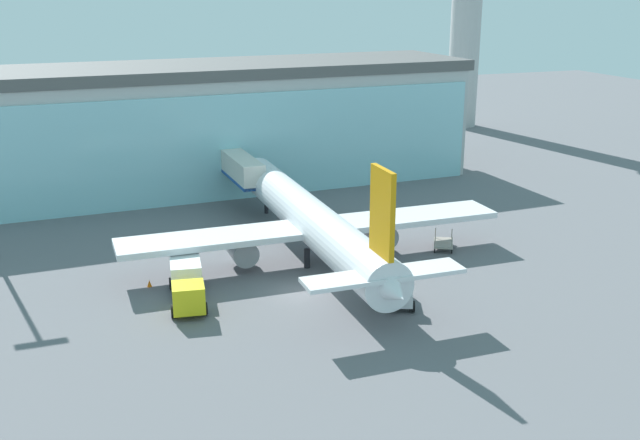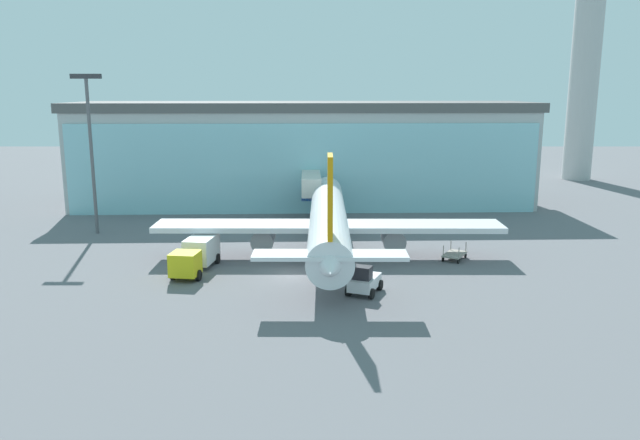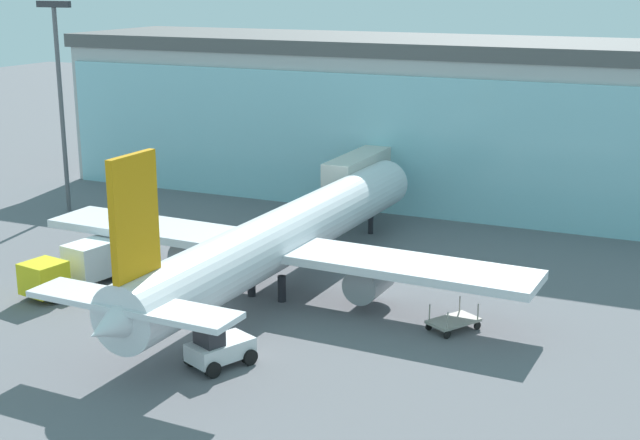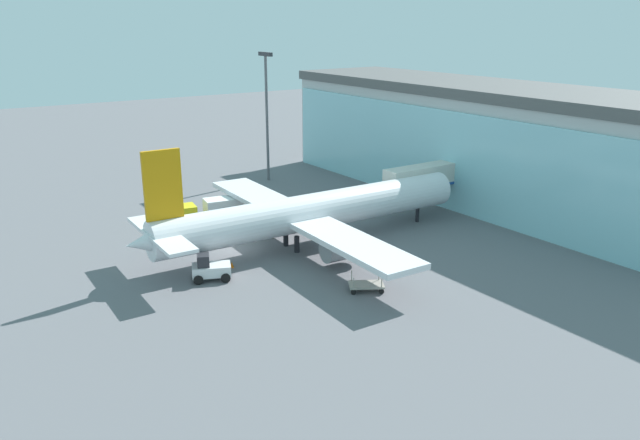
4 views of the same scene
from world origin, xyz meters
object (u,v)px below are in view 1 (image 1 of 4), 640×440
at_px(catering_truck, 187,281).
at_px(airplane, 311,221).
at_px(safety_cone_nose, 366,291).
at_px(pushback_tug, 399,293).
at_px(baggage_cart, 443,243).
at_px(safety_cone_wingtip, 149,283).
at_px(jet_bridge, 235,164).

bearing_deg(catering_truck, airplane, 122.08).
bearing_deg(safety_cone_nose, pushback_tug, -62.11).
xyz_separation_m(airplane, safety_cone_nose, (1.21, -8.73, -3.01)).
relative_size(baggage_cart, pushback_tug, 0.89).
bearing_deg(safety_cone_wingtip, safety_cone_nose, -25.42).
bearing_deg(safety_cone_wingtip, jet_bridge, 59.85).
relative_size(catering_truck, pushback_tug, 2.07).
relative_size(airplane, safety_cone_nose, 65.19).
bearing_deg(safety_cone_wingtip, baggage_cart, -0.12).
height_order(jet_bridge, pushback_tug, jet_bridge).
bearing_deg(pushback_tug, airplane, 34.72).
bearing_deg(catering_truck, jet_bridge, 166.01).
xyz_separation_m(pushback_tug, safety_cone_wingtip, (-16.31, 9.72, -0.70)).
relative_size(jet_bridge, safety_cone_wingtip, 26.95).
bearing_deg(safety_cone_nose, jet_bridge, 96.46).
height_order(airplane, catering_truck, airplane).
distance_m(jet_bridge, safety_cone_nose, 27.87).
relative_size(safety_cone_nose, safety_cone_wingtip, 1.00).
bearing_deg(jet_bridge, baggage_cart, -147.73).
relative_size(jet_bridge, baggage_cart, 4.60).
xyz_separation_m(baggage_cart, pushback_tug, (-9.01, -9.67, 0.47)).
height_order(airplane, baggage_cart, airplane).
distance_m(airplane, pushback_tug, 11.89).
height_order(catering_truck, pushback_tug, catering_truck).
xyz_separation_m(airplane, baggage_cart, (11.62, -1.69, -2.78)).
bearing_deg(jet_bridge, pushback_tug, -172.76).
xyz_separation_m(jet_bridge, catering_truck, (-9.54, -23.84, -2.74)).
relative_size(airplane, catering_truck, 4.76).
xyz_separation_m(jet_bridge, pushback_tug, (4.50, -30.05, -3.23)).
bearing_deg(jet_bridge, airplane, -175.48).
xyz_separation_m(baggage_cart, safety_cone_nose, (-10.41, -7.03, -0.23)).
relative_size(airplane, pushback_tug, 9.85).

